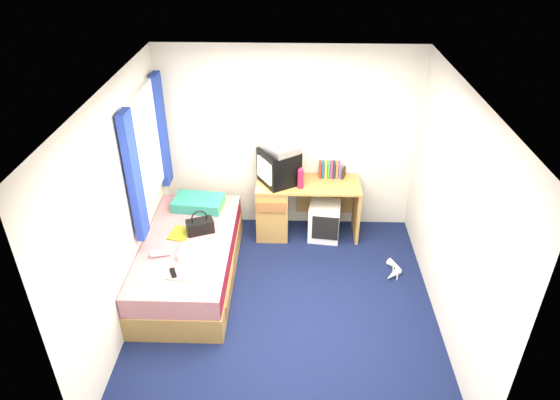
{
  "coord_description": "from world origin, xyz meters",
  "views": [
    {
      "loc": [
        0.07,
        -4.03,
        3.78
      ],
      "look_at": [
        -0.08,
        0.7,
        0.93
      ],
      "focal_mm": 32.0,
      "sensor_mm": 36.0,
      "label": 1
    }
  ],
  "objects_px": {
    "bed": "(190,260)",
    "handbag": "(200,226)",
    "remote_control": "(173,273)",
    "aerosol_can": "(298,173)",
    "crt_tv": "(279,167)",
    "picture_frame": "(344,173)",
    "water_bottle": "(160,253)",
    "colour_swatch_fan": "(177,279)",
    "towel": "(193,252)",
    "vcr": "(279,147)",
    "pink_water_bottle": "(301,179)",
    "pillow": "(198,203)",
    "storage_cube": "(324,221)",
    "magazine": "(180,233)",
    "white_heels": "(394,270)",
    "desk": "(286,205)"
  },
  "relations": [
    {
      "from": "water_bottle",
      "to": "magazine",
      "type": "bearing_deg",
      "value": 73.69
    },
    {
      "from": "vcr",
      "to": "magazine",
      "type": "relative_size",
      "value": 1.62
    },
    {
      "from": "crt_tv",
      "to": "picture_frame",
      "type": "distance_m",
      "value": 0.84
    },
    {
      "from": "water_bottle",
      "to": "white_heels",
      "type": "height_order",
      "value": "water_bottle"
    },
    {
      "from": "bed",
      "to": "remote_control",
      "type": "distance_m",
      "value": 0.65
    },
    {
      "from": "remote_control",
      "to": "aerosol_can",
      "type": "bearing_deg",
      "value": 30.27
    },
    {
      "from": "crt_tv",
      "to": "picture_frame",
      "type": "xyz_separation_m",
      "value": [
        0.82,
        0.14,
        -0.15
      ]
    },
    {
      "from": "pillow",
      "to": "magazine",
      "type": "xyz_separation_m",
      "value": [
        -0.12,
        -0.58,
        -0.06
      ]
    },
    {
      "from": "magazine",
      "to": "remote_control",
      "type": "distance_m",
      "value": 0.71
    },
    {
      "from": "storage_cube",
      "to": "bed",
      "type": "bearing_deg",
      "value": -143.38
    },
    {
      "from": "storage_cube",
      "to": "magazine",
      "type": "relative_size",
      "value": 1.73
    },
    {
      "from": "pink_water_bottle",
      "to": "remote_control",
      "type": "height_order",
      "value": "pink_water_bottle"
    },
    {
      "from": "bed",
      "to": "crt_tv",
      "type": "bearing_deg",
      "value": 45.19
    },
    {
      "from": "crt_tv",
      "to": "colour_swatch_fan",
      "type": "relative_size",
      "value": 2.62
    },
    {
      "from": "bed",
      "to": "handbag",
      "type": "relative_size",
      "value": 5.89
    },
    {
      "from": "bed",
      "to": "colour_swatch_fan",
      "type": "distance_m",
      "value": 0.72
    },
    {
      "from": "white_heels",
      "to": "colour_swatch_fan",
      "type": "bearing_deg",
      "value": -160.67
    },
    {
      "from": "water_bottle",
      "to": "colour_swatch_fan",
      "type": "distance_m",
      "value": 0.45
    },
    {
      "from": "aerosol_can",
      "to": "towel",
      "type": "height_order",
      "value": "aerosol_can"
    },
    {
      "from": "colour_swatch_fan",
      "to": "storage_cube",
      "type": "bearing_deg",
      "value": 45.06
    },
    {
      "from": "crt_tv",
      "to": "towel",
      "type": "bearing_deg",
      "value": -65.2
    },
    {
      "from": "magazine",
      "to": "water_bottle",
      "type": "relative_size",
      "value": 1.4
    },
    {
      "from": "storage_cube",
      "to": "aerosol_can",
      "type": "xyz_separation_m",
      "value": [
        -0.35,
        0.17,
        0.6
      ]
    },
    {
      "from": "crt_tv",
      "to": "aerosol_can",
      "type": "relative_size",
      "value": 3.24
    },
    {
      "from": "picture_frame",
      "to": "towel",
      "type": "bearing_deg",
      "value": -120.49
    },
    {
      "from": "water_bottle",
      "to": "remote_control",
      "type": "relative_size",
      "value": 1.25
    },
    {
      "from": "storage_cube",
      "to": "picture_frame",
      "type": "xyz_separation_m",
      "value": [
        0.23,
        0.24,
        0.58
      ]
    },
    {
      "from": "desk",
      "to": "towel",
      "type": "bearing_deg",
      "value": -127.03
    },
    {
      "from": "vcr",
      "to": "water_bottle",
      "type": "height_order",
      "value": "vcr"
    },
    {
      "from": "desk",
      "to": "picture_frame",
      "type": "relative_size",
      "value": 9.29
    },
    {
      "from": "storage_cube",
      "to": "picture_frame",
      "type": "relative_size",
      "value": 3.46
    },
    {
      "from": "magazine",
      "to": "colour_swatch_fan",
      "type": "relative_size",
      "value": 1.27
    },
    {
      "from": "pink_water_bottle",
      "to": "pillow",
      "type": "bearing_deg",
      "value": -172.77
    },
    {
      "from": "towel",
      "to": "remote_control",
      "type": "bearing_deg",
      "value": -116.82
    },
    {
      "from": "picture_frame",
      "to": "white_heels",
      "type": "xyz_separation_m",
      "value": [
        0.57,
        -0.97,
        -0.78
      ]
    },
    {
      "from": "remote_control",
      "to": "bed",
      "type": "bearing_deg",
      "value": 64.49
    },
    {
      "from": "crt_tv",
      "to": "colour_swatch_fan",
      "type": "distance_m",
      "value": 1.96
    },
    {
      "from": "picture_frame",
      "to": "handbag",
      "type": "height_order",
      "value": "picture_frame"
    },
    {
      "from": "colour_swatch_fan",
      "to": "remote_control",
      "type": "xyz_separation_m",
      "value": [
        -0.05,
        0.08,
        0.0
      ]
    },
    {
      "from": "bed",
      "to": "handbag",
      "type": "distance_m",
      "value": 0.41
    },
    {
      "from": "crt_tv",
      "to": "pink_water_bottle",
      "type": "bearing_deg",
      "value": 32.13
    },
    {
      "from": "pillow",
      "to": "remote_control",
      "type": "xyz_separation_m",
      "value": [
        -0.04,
        -1.28,
        -0.05
      ]
    },
    {
      "from": "bed",
      "to": "picture_frame",
      "type": "relative_size",
      "value": 14.29
    },
    {
      "from": "vcr",
      "to": "towel",
      "type": "xyz_separation_m",
      "value": [
        -0.87,
        -1.27,
        -0.64
      ]
    },
    {
      "from": "picture_frame",
      "to": "bed",
      "type": "bearing_deg",
      "value": -128.44
    },
    {
      "from": "bed",
      "to": "picture_frame",
      "type": "distance_m",
      "value": 2.2
    },
    {
      "from": "bed",
      "to": "white_heels",
      "type": "height_order",
      "value": "bed"
    },
    {
      "from": "storage_cube",
      "to": "colour_swatch_fan",
      "type": "xyz_separation_m",
      "value": [
        -1.55,
        -1.56,
        0.3
      ]
    },
    {
      "from": "water_bottle",
      "to": "bed",
      "type": "bearing_deg",
      "value": 52.14
    },
    {
      "from": "desk",
      "to": "handbag",
      "type": "relative_size",
      "value": 3.83
    }
  ]
}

